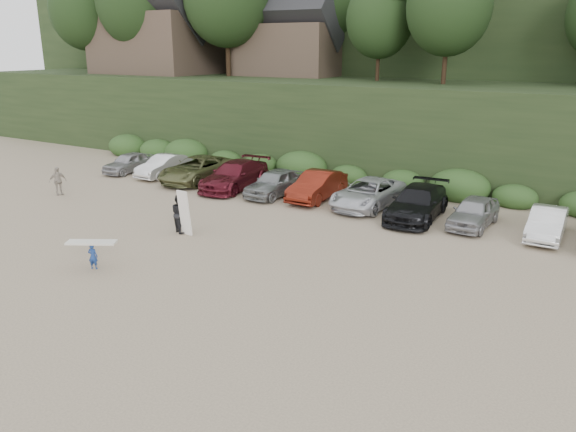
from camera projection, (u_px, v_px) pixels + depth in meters
The scene contains 6 objects.
ground at pixel (247, 266), 22.32m from camera, with size 120.00×120.00×0.00m, color tan.
hillside_backdrop at pixel (478, 11), 48.68m from camera, with size 90.00×41.50×28.00m.
parked_cars at pixel (358, 194), 30.16m from camera, with size 36.94×6.33×1.65m.
distant_walker at pixel (58, 181), 32.63m from camera, with size 0.98×0.41×1.68m, color #A4998B.
child_surfer at pixel (92, 250), 21.80m from camera, with size 1.92×1.40×1.14m.
adult_surfer at pixel (180, 213), 26.05m from camera, with size 1.36×0.99×2.13m.
Camera 1 is at (12.03, -17.01, 8.42)m, focal length 35.00 mm.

